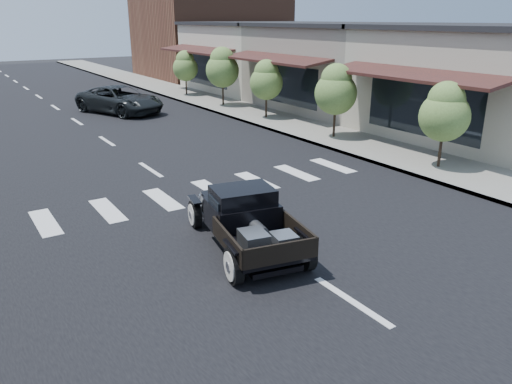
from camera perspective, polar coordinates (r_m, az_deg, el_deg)
ground at (r=11.63m, az=0.73°, el=-5.92°), size 120.00×120.00×0.00m
road at (r=24.97m, az=-18.68°, el=6.85°), size 14.00×80.00×0.02m
road_markings at (r=20.27m, az=-15.04°, el=4.47°), size 12.00×60.00×0.06m
sidewalk_right at (r=28.17m, az=-1.61°, el=9.30°), size 3.00×80.00×0.15m
storefront_near at (r=24.56m, az=26.15°, el=11.04°), size 10.00×9.00×4.50m
storefront_mid at (r=30.24m, az=11.34°, el=13.79°), size 10.00×9.00×4.50m
storefront_far at (r=37.25m, az=1.46°, el=15.11°), size 10.00×9.00×4.50m
far_building_right at (r=46.03m, az=-5.29°, el=17.39°), size 11.00×10.00×7.00m
small_tree_a at (r=17.88m, az=20.60°, el=7.03°), size 1.66×1.66×2.77m
small_tree_b at (r=21.48m, az=9.05°, el=10.12°), size 1.77×1.77×2.94m
small_tree_c at (r=25.58m, az=1.18°, el=11.59°), size 1.66×1.66×2.77m
small_tree_d at (r=29.38m, az=-3.84°, el=12.94°), size 1.90×1.90×3.16m
small_tree_e at (r=33.84m, az=-8.04°, el=13.26°), size 1.64×1.64×2.73m
hotrod_pickup at (r=11.14m, az=-1.19°, el=-3.11°), size 2.64×4.38×1.42m
second_car at (r=28.58m, az=-15.29°, el=10.10°), size 4.18×5.73×1.45m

